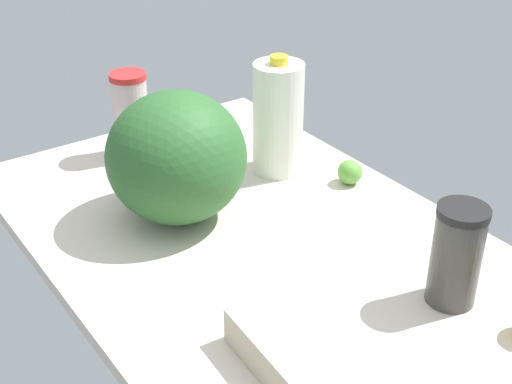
{
  "coord_description": "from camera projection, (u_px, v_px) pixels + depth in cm",
  "views": [
    {
      "loc": [
        -94.97,
        66.87,
        79.52
      ],
      "look_at": [
        0.0,
        0.0,
        13.0
      ],
      "focal_mm": 50.0,
      "sensor_mm": 36.0,
      "label": 1
    }
  ],
  "objects": [
    {
      "name": "tumbler_cup",
      "position": [
        131.0,
        115.0,
        1.65
      ],
      "size": [
        8.46,
        8.46,
        20.25
      ],
      "color": "beige",
      "rests_on": "countertop"
    },
    {
      "name": "shaker_bottle",
      "position": [
        456.0,
        255.0,
        1.17
      ],
      "size": [
        8.6,
        8.6,
        18.25
      ],
      "color": "#3B3B38",
      "rests_on": "countertop"
    },
    {
      "name": "countertop",
      "position": [
        256.0,
        243.0,
        1.4
      ],
      "size": [
        120.0,
        76.0,
        3.0
      ],
      "primitive_type": "cube",
      "color": "beige",
      "rests_on": "ground"
    },
    {
      "name": "lime_near_front",
      "position": [
        350.0,
        172.0,
        1.56
      ],
      "size": [
        5.47,
        5.47,
        5.47
      ],
      "primitive_type": "sphere",
      "color": "#61AB3F",
      "rests_on": "countertop"
    },
    {
      "name": "watermelon",
      "position": [
        176.0,
        157.0,
        1.39
      ],
      "size": [
        27.76,
        27.76,
        26.35
      ],
      "primitive_type": "ellipsoid",
      "color": "#2C612B",
      "rests_on": "countertop"
    },
    {
      "name": "milk_jug",
      "position": [
        278.0,
        118.0,
        1.57
      ],
      "size": [
        11.21,
        11.21,
        27.02
      ],
      "color": "white",
      "rests_on": "countertop"
    },
    {
      "name": "egg_carton",
      "position": [
        310.0,
        370.0,
        1.03
      ],
      "size": [
        30.92,
        13.89,
        6.26
      ],
      "primitive_type": "cube",
      "rotation": [
        0.0,
        0.0,
        -0.07
      ],
      "color": "#C1B99C",
      "rests_on": "countertop"
    }
  ]
}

